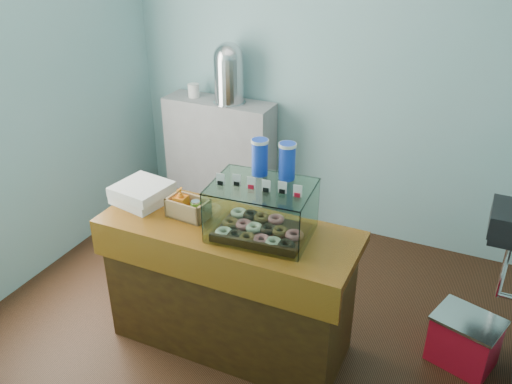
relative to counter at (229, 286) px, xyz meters
The scene contains 9 objects.
ground 0.52m from the counter, 90.00° to the left, with size 3.50×3.50×0.00m, color black.
room_shell 1.27m from the counter, 84.37° to the left, with size 3.54×3.04×2.82m.
counter is the anchor object (origin of this frame).
back_shelf 1.82m from the counter, 119.76° to the left, with size 1.00×0.32×1.10m, color #939396.
display_case 0.65m from the counter, 10.75° to the left, with size 0.61×0.47×0.54m.
condiment_crate 0.58m from the counter, behind, with size 0.26×0.17×0.18m.
pastry_boxes 0.82m from the counter, behind, with size 0.37×0.37×0.13m.
coffee_urn 1.97m from the counter, 116.68° to the left, with size 0.28×0.28×0.52m.
red_cooler 1.53m from the counter, 17.53° to the left, with size 0.47×0.41×0.35m.
Camera 1 is at (1.33, -2.71, 2.60)m, focal length 38.00 mm.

